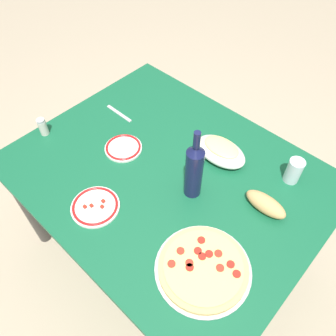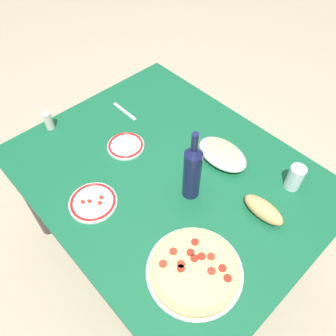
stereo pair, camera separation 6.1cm
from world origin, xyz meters
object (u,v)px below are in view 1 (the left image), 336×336
at_px(wine_bottle, 194,170).
at_px(spice_shaker, 43,127).
at_px(dining_table, 168,187).
at_px(side_plate_far, 95,206).
at_px(bread_loaf, 266,204).
at_px(baked_pasta_dish, 221,151).
at_px(side_plate_near, 123,148).
at_px(water_glass, 294,171).
at_px(pepperoni_pizza, 203,268).

height_order(wine_bottle, spice_shaker, wine_bottle).
height_order(dining_table, side_plate_far, side_plate_far).
distance_m(bread_loaf, spice_shaker, 1.05).
height_order(baked_pasta_dish, side_plate_far, baked_pasta_dish).
distance_m(side_plate_near, bread_loaf, 0.67).
bearing_deg(water_glass, spice_shaker, -150.93).
xyz_separation_m(bread_loaf, spice_shaker, (-0.99, -0.35, 0.01)).
relative_size(water_glass, bread_loaf, 0.66).
bearing_deg(spice_shaker, side_plate_near, 28.21).
relative_size(side_plate_near, side_plate_far, 0.88).
distance_m(baked_pasta_dish, spice_shaker, 0.83).
xyz_separation_m(baked_pasta_dish, side_plate_far, (-0.19, -0.55, -0.03)).
xyz_separation_m(baked_pasta_dish, wine_bottle, (0.03, -0.23, 0.10)).
relative_size(dining_table, pepperoni_pizza, 3.84).
relative_size(pepperoni_pizza, baked_pasta_dish, 1.41).
height_order(baked_pasta_dish, wine_bottle, wine_bottle).
bearing_deg(bread_loaf, spice_shaker, -160.58).
bearing_deg(side_plate_far, wine_bottle, 54.65).
xyz_separation_m(wine_bottle, side_plate_far, (-0.23, -0.32, -0.13)).
bearing_deg(side_plate_far, bread_loaf, 42.62).
distance_m(dining_table, spice_shaker, 0.65).
bearing_deg(spice_shaker, dining_table, 20.89).
height_order(water_glass, side_plate_near, water_glass).
distance_m(wine_bottle, spice_shaker, 0.77).
distance_m(wine_bottle, bread_loaf, 0.31).
height_order(baked_pasta_dish, water_glass, water_glass).
bearing_deg(dining_table, wine_bottle, -2.11).
distance_m(dining_table, bread_loaf, 0.44).
bearing_deg(pepperoni_pizza, bread_loaf, 87.08).
distance_m(baked_pasta_dish, bread_loaf, 0.31).
bearing_deg(side_plate_far, dining_table, 74.96).
bearing_deg(water_glass, side_plate_near, -150.47).
relative_size(pepperoni_pizza, side_plate_far, 1.75).
bearing_deg(wine_bottle, water_glass, 51.66).
bearing_deg(pepperoni_pizza, spice_shaker, 179.54).
xyz_separation_m(side_plate_near, spice_shaker, (-0.35, -0.19, 0.03)).
distance_m(pepperoni_pizza, baked_pasta_dish, 0.53).
relative_size(side_plate_near, spice_shaker, 1.95).
relative_size(pepperoni_pizza, spice_shaker, 3.89).
bearing_deg(baked_pasta_dish, dining_table, -115.58).
bearing_deg(baked_pasta_dish, side_plate_far, -109.50).
height_order(side_plate_near, side_plate_far, side_plate_far).
distance_m(baked_pasta_dish, side_plate_near, 0.44).
bearing_deg(water_glass, bread_loaf, -89.89).
height_order(water_glass, side_plate_far, water_glass).
relative_size(side_plate_near, bread_loaf, 0.98).
distance_m(pepperoni_pizza, side_plate_far, 0.48).
height_order(wine_bottle, bread_loaf, wine_bottle).
height_order(dining_table, wine_bottle, wine_bottle).
height_order(dining_table, pepperoni_pizza, pepperoni_pizza).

